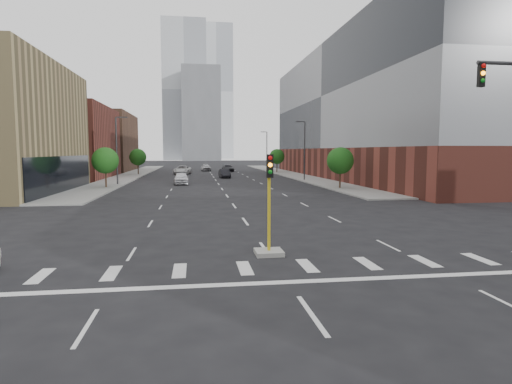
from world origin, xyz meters
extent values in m
plane|color=black|center=(0.00, 0.00, 0.00)|extent=(400.00, 400.00, 0.00)
cube|color=gray|center=(-15.00, 74.00, 0.07)|extent=(5.00, 92.00, 0.15)
cube|color=gray|center=(15.00, 74.00, 0.07)|extent=(5.00, 92.00, 0.15)
cube|color=brown|center=(-27.50, 66.00, 6.00)|extent=(20.00, 22.00, 12.00)
cube|color=brown|center=(-27.50, 92.00, 6.50)|extent=(20.00, 24.00, 13.00)
cube|color=brown|center=(29.50, 60.00, 2.50)|extent=(24.00, 70.00, 5.00)
cube|color=slate|center=(29.50, 60.00, 13.50)|extent=(24.00, 70.00, 17.00)
cube|color=#B2B7BC|center=(-8.00, 220.00, 35.00)|extent=(22.00, 22.00, 70.00)
cube|color=#B2B7BC|center=(10.00, 260.00, 40.00)|extent=(20.00, 20.00, 80.00)
cube|color=slate|center=(0.00, 200.00, 22.00)|extent=(18.00, 18.00, 44.00)
cube|color=#999993|center=(0.00, 9.00, 0.10)|extent=(1.20, 1.20, 0.20)
cylinder|color=gold|center=(0.00, 9.00, 1.80)|extent=(0.14, 0.14, 3.20)
cube|color=black|center=(0.00, 8.82, 3.90)|extent=(0.28, 0.18, 1.00)
sphere|color=red|center=(0.00, 8.72, 4.25)|extent=(0.18, 0.18, 0.18)
sphere|color=orange|center=(0.00, 8.72, 3.95)|extent=(0.18, 0.18, 0.18)
sphere|color=#0C7F19|center=(0.00, 8.72, 3.65)|extent=(0.18, 0.18, 0.18)
cube|color=black|center=(8.70, 7.50, 7.70)|extent=(0.28, 0.18, 1.00)
sphere|color=red|center=(8.70, 7.38, 8.05)|extent=(0.18, 0.18, 0.18)
sphere|color=orange|center=(8.70, 7.38, 7.75)|extent=(0.18, 0.18, 0.18)
sphere|color=#0C7F19|center=(8.70, 7.38, 7.45)|extent=(0.18, 0.18, 0.18)
cylinder|color=#2D2D30|center=(13.50, 55.00, 4.50)|extent=(0.20, 0.20, 9.00)
cube|color=#2D2D30|center=(12.70, 55.00, 9.00)|extent=(1.40, 0.22, 0.15)
cylinder|color=#2D2D30|center=(13.50, 90.00, 4.50)|extent=(0.20, 0.20, 9.00)
cube|color=#2D2D30|center=(12.70, 90.00, 9.00)|extent=(1.40, 0.22, 0.15)
cylinder|color=#2D2D30|center=(-13.50, 50.00, 4.50)|extent=(0.20, 0.20, 9.00)
cube|color=#2D2D30|center=(-12.70, 50.00, 9.00)|extent=(1.40, 0.22, 0.15)
cylinder|color=#382619|center=(-14.00, 45.00, 1.02)|extent=(0.20, 0.20, 1.75)
sphere|color=#154311|center=(-14.00, 45.00, 3.40)|extent=(3.20, 3.20, 3.20)
cylinder|color=#382619|center=(-14.00, 75.00, 1.02)|extent=(0.20, 0.20, 1.75)
sphere|color=#154311|center=(-14.00, 75.00, 3.40)|extent=(3.20, 3.20, 3.20)
cylinder|color=#382619|center=(14.00, 40.00, 1.02)|extent=(0.20, 0.20, 1.75)
sphere|color=#154311|center=(14.00, 40.00, 3.40)|extent=(3.20, 3.20, 3.20)
cylinder|color=#382619|center=(14.00, 80.00, 1.02)|extent=(0.20, 0.20, 1.75)
sphere|color=#154311|center=(14.00, 80.00, 3.40)|extent=(3.20, 3.20, 3.20)
imported|color=silver|center=(-5.08, 50.10, 0.84)|extent=(2.09, 4.96, 1.68)
imported|color=black|center=(1.74, 63.41, 0.75)|extent=(1.89, 4.65, 1.50)
imported|color=silver|center=(-5.67, 75.61, 0.85)|extent=(3.59, 6.42, 1.70)
imported|color=black|center=(4.00, 85.49, 0.76)|extent=(2.55, 5.41, 1.52)
imported|color=#A4A5A9|center=(-0.77, 89.18, 0.83)|extent=(2.39, 5.01, 1.65)
camera|label=1|loc=(-3.15, -9.17, 4.54)|focal=30.00mm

